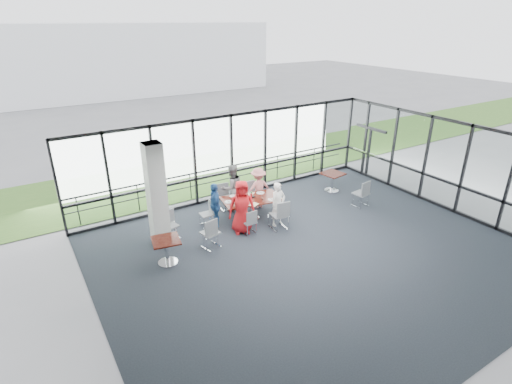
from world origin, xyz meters
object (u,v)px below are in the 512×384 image
diner_near_left (242,207)px  chair_main_nl (249,222)px  diner_end (215,205)px  main_table (251,202)px  chair_spare_r (361,193)px  diner_near_right (278,204)px  chair_main_nr (279,215)px  side_table_right (333,176)px  chair_main_end (207,214)px  diner_far_right (258,188)px  chair_main_fl (227,198)px  chair_spare_la (210,233)px  chair_spare_lb (170,226)px  diner_far_left (232,188)px  structural_column (157,195)px  chair_main_fr (253,194)px  side_table_left (166,244)px

diner_near_left → chair_main_nl: diner_near_left is taller
diner_near_left → diner_end: bearing=144.7°
main_table → chair_spare_r: size_ratio=2.14×
chair_spare_r → chair_main_nl: bearing=168.5°
diner_near_right → chair_main_nr: (-0.12, -0.23, -0.26)m
diner_near_left → chair_main_nr: bearing=0.5°
main_table → side_table_right: 4.00m
diner_end → chair_main_end: (-0.24, 0.15, -0.34)m
diner_far_right → chair_main_fl: diner_far_right is taller
diner_end → chair_spare_la: diner_end is taller
diner_end → chair_spare_r: (5.20, -1.45, -0.26)m
diner_end → chair_spare_lb: diner_end is taller
side_table_right → chair_spare_lb: 6.84m
diner_far_left → chair_main_nr: 2.15m
diner_near_right → chair_spare_r: (3.41, -0.41, -0.25)m
side_table_right → diner_end: diner_end is taller
chair_main_nl → structural_column: bearing=160.1°
chair_main_fl → chair_spare_la: size_ratio=0.94×
diner_near_left → chair_main_fr: size_ratio=2.01×
diner_near_left → chair_main_nr: (1.13, -0.44, -0.39)m
chair_main_nr → chair_spare_r: chair_spare_r is taller
side_table_right → chair_main_fl: size_ratio=0.96×
chair_main_fl → chair_spare_la: 2.63m
structural_column → diner_near_right: size_ratio=2.13×
chair_main_nr → diner_far_right: bearing=86.4°
chair_main_end → diner_end: bearing=59.6°
chair_main_fr → chair_spare_lb: (-3.43, -0.69, -0.00)m
side_table_left → chair_main_end: chair_main_end is taller
chair_main_nr → chair_main_fr: (0.20, 1.96, -0.05)m
main_table → diner_far_right: diner_far_right is taller
side_table_right → chair_spare_la: 6.15m
main_table → chair_spare_lb: (-2.85, 0.18, -0.19)m
side_table_left → diner_far_right: (4.12, 1.74, 0.14)m
diner_near_right → chair_spare_lb: size_ratio=1.71×
diner_end → chair_spare_la: (-0.74, -1.14, -0.27)m
main_table → chair_main_fr: chair_main_fr is taller
chair_main_nl → chair_main_end: (-0.91, 1.19, 0.01)m
diner_far_left → chair_spare_r: size_ratio=1.73×
diner_far_right → chair_spare_r: diner_far_right is taller
diner_far_right → diner_near_right: bearing=88.4°
structural_column → chair_main_fl: bearing=20.0°
diner_near_right → diner_end: 2.07m
diner_near_left → diner_far_right: diner_near_left is taller
chair_spare_la → diner_far_left: bearing=33.8°
diner_far_left → chair_spare_r: diner_far_left is taller
chair_spare_r → chair_main_end: bearing=157.3°
diner_near_left → main_table: bearing=62.8°
chair_main_fr → chair_spare_la: bearing=36.0°
diner_far_left → diner_far_right: 0.97m
chair_main_fl → chair_spare_r: bearing=158.7°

